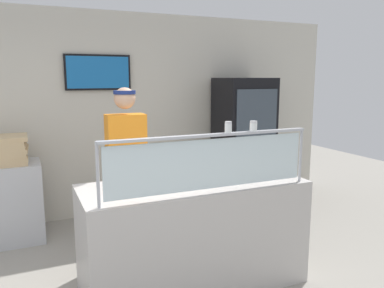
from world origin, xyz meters
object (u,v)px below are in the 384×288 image
at_px(pizza_tray, 159,182).
at_px(pizza_server, 161,180).
at_px(drink_fridge, 244,143).
at_px(parmesan_shaker, 228,128).
at_px(pepper_flake_shaker, 253,127).
at_px(pizza_box_stack, 5,150).
at_px(worker_figure, 127,164).

height_order(pizza_tray, pizza_server, pizza_server).
height_order(pizza_server, drink_fridge, drink_fridge).
height_order(pizza_tray, parmesan_shaker, parmesan_shaker).
distance_m(pepper_flake_shaker, pizza_box_stack, 2.82).
relative_size(pizza_server, worker_figure, 0.16).
distance_m(pepper_flake_shaker, worker_figure, 1.40).
relative_size(pizza_tray, drink_fridge, 0.25).
xyz_separation_m(worker_figure, drink_fridge, (1.97, 1.01, -0.08)).
height_order(pepper_flake_shaker, worker_figure, worker_figure).
height_order(pizza_server, pepper_flake_shaker, pepper_flake_shaker).
bearing_deg(worker_figure, pizza_server, -79.56).
bearing_deg(pizza_box_stack, worker_figure, -40.78).
bearing_deg(pizza_tray, parmesan_shaker, -44.39).
relative_size(parmesan_shaker, drink_fridge, 0.05).
xyz_separation_m(pizza_tray, pepper_flake_shaker, (0.66, -0.42, 0.49)).
xyz_separation_m(pizza_tray, worker_figure, (-0.12, 0.64, 0.04)).
bearing_deg(parmesan_shaker, pizza_box_stack, 129.43).
height_order(pizza_server, parmesan_shaker, parmesan_shaker).
xyz_separation_m(parmesan_shaker, drink_fridge, (1.42, 2.08, -0.54)).
xyz_separation_m(pizza_server, drink_fridge, (1.85, 1.68, -0.07)).
bearing_deg(drink_fridge, worker_figure, -152.77).
bearing_deg(pepper_flake_shaker, worker_figure, 126.28).
bearing_deg(pizza_server, drink_fridge, 37.14).
bearing_deg(pizza_tray, worker_figure, 100.33).
height_order(pizza_tray, pepper_flake_shaker, pepper_flake_shaker).
bearing_deg(pizza_server, pizza_tray, 98.75).
distance_m(pizza_server, pizza_box_stack, 2.06).
xyz_separation_m(pizza_server, parmesan_shaker, (0.43, -0.40, 0.48)).
bearing_deg(parmesan_shaker, worker_figure, 117.26).
height_order(pepper_flake_shaker, pizza_box_stack, pepper_flake_shaker).
xyz_separation_m(pizza_tray, pizza_box_stack, (-1.24, 1.61, 0.09)).
bearing_deg(worker_figure, pizza_tray, -79.67).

